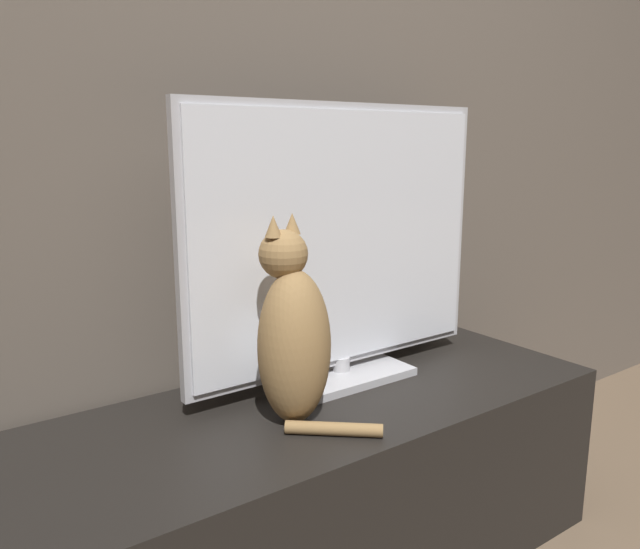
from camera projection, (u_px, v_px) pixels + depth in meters
The scene contains 4 objects.
wall_back at pixel (220, 36), 1.50m from camera, with size 4.80×0.05×2.60m.
tv_stand at pixel (296, 497), 1.48m from camera, with size 1.58×0.54×0.45m.
tv at pixel (341, 248), 1.55m from camera, with size 0.87×0.21×0.69m.
cat at pixel (292, 337), 1.33m from camera, with size 0.21×0.28×0.45m.
Camera 1 is at (-0.74, -0.20, 1.05)m, focal length 35.00 mm.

